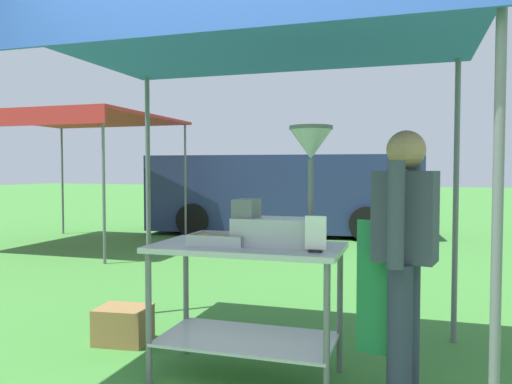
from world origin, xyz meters
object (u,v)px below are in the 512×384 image
stall_canopy (252,45)px  donut_tray (220,240)px  vendor (404,254)px  menu_sign (316,237)px  neighbour_tent (76,121)px  supply_crate (123,325)px  van_navy (283,193)px  donut_fryer (285,202)px  donut_cart (247,281)px

stall_canopy → donut_tray: 1.32m
vendor → menu_sign: bearing=-177.2°
stall_canopy → neighbour_tent: 6.52m
supply_crate → neighbour_tent: size_ratio=0.14×
menu_sign → van_navy: bearing=105.5°
stall_canopy → donut_fryer: 1.07m
donut_fryer → supply_crate: 1.78m
supply_crate → van_navy: bearing=93.8°
donut_tray → neighbour_tent: size_ratio=0.12×
menu_sign → supply_crate: 1.92m
stall_canopy → donut_tray: (-0.18, -0.14, -1.30)m
neighbour_tent → supply_crate: bearing=-49.8°
donut_cart → menu_sign: menu_sign is taller
donut_tray → donut_fryer: bearing=8.5°
stall_canopy → vendor: stall_canopy is taller
menu_sign → vendor: 0.51m
menu_sign → stall_canopy: bearing=151.7°
van_navy → donut_fryer: bearing=-75.8°
supply_crate → neighbour_tent: 5.93m
menu_sign → supply_crate: menu_sign is taller
donut_cart → supply_crate: (-1.16, 0.35, -0.51)m
donut_cart → donut_tray: 0.32m
donut_tray → neighbour_tent: (-4.56, 4.62, 1.35)m
stall_canopy → neighbour_tent: neighbour_tent is taller
stall_canopy → van_navy: size_ratio=0.50×
stall_canopy → menu_sign: stall_canopy is taller
donut_fryer → van_navy: size_ratio=0.13×
donut_tray → van_navy: van_navy is taller
donut_cart → neighbour_tent: 6.79m
menu_sign → vendor: (0.51, 0.03, -0.08)m
donut_tray → donut_fryer: 0.50m
neighbour_tent → donut_cart: bearing=-44.1°
supply_crate → neighbour_tent: (-3.58, 4.23, 2.12)m
neighbour_tent → van_navy: bearing=43.7°
donut_fryer → supply_crate: (-1.41, 0.33, -1.03)m
vendor → stall_canopy: bearing=166.6°
donut_fryer → van_navy: 7.75m
donut_fryer → menu_sign: size_ratio=3.54×
donut_cart → donut_fryer: bearing=6.0°
menu_sign → neighbour_tent: 7.17m
stall_canopy → donut_fryer: size_ratio=3.81×
stall_canopy → neighbour_tent: size_ratio=0.94×
stall_canopy → vendor: (0.99, -0.24, -1.31)m
donut_cart → van_navy: (-1.64, 7.54, 0.23)m
donut_cart → donut_tray: bearing=-167.9°
donut_fryer → vendor: 0.81m
menu_sign → van_navy: (-2.13, 7.70, -0.10)m
supply_crate → stall_canopy: bearing=-12.4°
vendor → neighbour_tent: size_ratio=0.52×
donut_cart → donut_tray: size_ratio=3.29×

